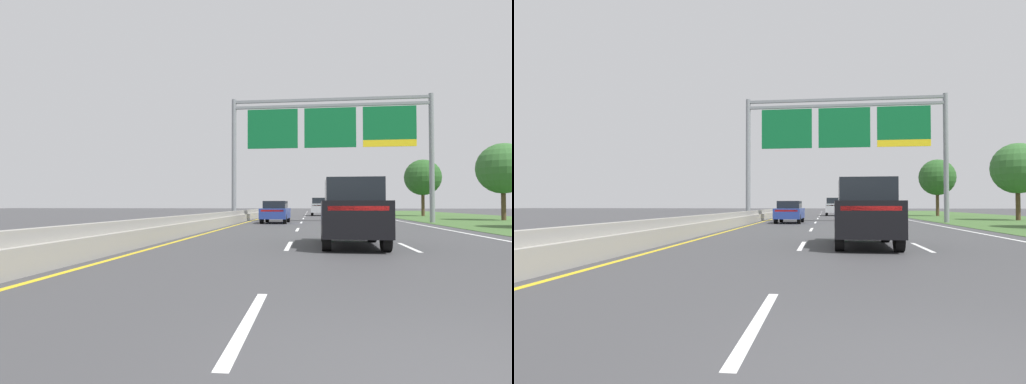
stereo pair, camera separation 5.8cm
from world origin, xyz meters
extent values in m
plane|color=#3D3D3F|center=(0.00, 35.00, 0.00)|extent=(220.00, 220.00, 0.00)
cube|color=white|center=(-1.85, 1.50, 0.00)|extent=(0.14, 3.00, 0.01)
cube|color=white|center=(-1.85, 10.50, 0.00)|extent=(0.14, 3.00, 0.01)
cube|color=white|center=(-1.85, 19.50, 0.00)|extent=(0.14, 3.00, 0.01)
cube|color=white|center=(-1.85, 28.50, 0.00)|extent=(0.14, 3.00, 0.01)
cube|color=white|center=(-1.85, 37.50, 0.00)|extent=(0.14, 3.00, 0.01)
cube|color=white|center=(-1.85, 46.50, 0.00)|extent=(0.14, 3.00, 0.01)
cube|color=white|center=(-1.85, 55.50, 0.00)|extent=(0.14, 3.00, 0.01)
cube|color=white|center=(-1.85, 64.50, 0.00)|extent=(0.14, 3.00, 0.01)
cube|color=white|center=(-1.85, 73.50, 0.00)|extent=(0.14, 3.00, 0.01)
cube|color=white|center=(-1.85, 82.50, 0.00)|extent=(0.14, 3.00, 0.01)
cube|color=white|center=(1.85, 10.50, 0.00)|extent=(0.14, 3.00, 0.01)
cube|color=white|center=(1.85, 19.50, 0.00)|extent=(0.14, 3.00, 0.01)
cube|color=white|center=(1.85, 28.50, 0.00)|extent=(0.14, 3.00, 0.01)
cube|color=white|center=(1.85, 37.50, 0.00)|extent=(0.14, 3.00, 0.01)
cube|color=white|center=(1.85, 46.50, 0.00)|extent=(0.14, 3.00, 0.01)
cube|color=white|center=(1.85, 55.50, 0.00)|extent=(0.14, 3.00, 0.01)
cube|color=white|center=(1.85, 64.50, 0.00)|extent=(0.14, 3.00, 0.01)
cube|color=white|center=(1.85, 73.50, 0.00)|extent=(0.14, 3.00, 0.01)
cube|color=white|center=(1.85, 82.50, 0.00)|extent=(0.14, 3.00, 0.01)
cube|color=white|center=(5.90, 35.00, 0.00)|extent=(0.16, 106.00, 0.01)
cube|color=gold|center=(-5.90, 35.00, 0.00)|extent=(0.16, 106.00, 0.01)
cube|color=#3D602D|center=(13.95, 35.00, 0.01)|extent=(14.00, 110.00, 0.02)
cube|color=#99968E|center=(-6.60, 35.00, 0.28)|extent=(0.60, 110.00, 0.55)
cube|color=#99968E|center=(-6.60, 35.00, 0.70)|extent=(0.25, 110.00, 0.30)
cylinder|color=gray|center=(-7.05, 29.55, 4.75)|extent=(0.36, 0.36, 9.49)
cylinder|color=gray|center=(7.65, 29.55, 4.75)|extent=(0.36, 0.36, 9.49)
cube|color=gray|center=(0.30, 29.55, 9.27)|extent=(14.70, 0.24, 0.20)
cube|color=gray|center=(0.30, 29.55, 8.82)|extent=(14.70, 0.24, 0.20)
cube|color=#0C602D|center=(-4.03, 29.37, 7.10)|extent=(3.83, 0.12, 3.00)
cube|color=#0C602D|center=(0.30, 29.37, 7.10)|extent=(3.83, 0.12, 3.00)
cube|color=#0C602D|center=(4.63, 29.37, 7.35)|extent=(3.83, 0.12, 2.50)
cube|color=yellow|center=(4.63, 29.37, 5.85)|extent=(3.83, 0.12, 0.50)
cube|color=silver|center=(3.95, 41.49, 0.92)|extent=(2.14, 5.45, 1.00)
cube|color=black|center=(3.97, 42.34, 1.81)|extent=(1.77, 1.95, 0.78)
cube|color=#B21414|center=(3.87, 38.83, 1.22)|extent=(1.68, 0.12, 0.12)
cube|color=silver|center=(3.90, 39.77, 1.52)|extent=(2.05, 2.00, 0.20)
cylinder|color=black|center=(3.14, 43.35, 0.42)|extent=(0.32, 0.85, 0.84)
cylinder|color=black|center=(4.84, 43.31, 0.42)|extent=(0.32, 0.85, 0.84)
cylinder|color=black|center=(3.05, 39.68, 0.42)|extent=(0.32, 0.85, 0.84)
cylinder|color=black|center=(4.75, 39.64, 0.42)|extent=(0.32, 0.85, 0.84)
cube|color=#B2B5BA|center=(-0.17, 48.89, 0.91)|extent=(1.97, 4.73, 1.05)
cube|color=black|center=(-0.17, 48.74, 1.77)|extent=(1.68, 3.02, 0.68)
cube|color=#B21414|center=(-0.20, 46.58, 1.22)|extent=(1.60, 0.10, 0.12)
cylinder|color=black|center=(-0.96, 50.50, 0.38)|extent=(0.27, 0.76, 0.76)
cylinder|color=black|center=(0.68, 50.47, 0.38)|extent=(0.27, 0.76, 0.76)
cylinder|color=black|center=(-1.01, 47.30, 0.38)|extent=(0.27, 0.76, 0.76)
cylinder|color=black|center=(0.63, 47.28, 0.38)|extent=(0.27, 0.76, 0.76)
cube|color=navy|center=(-3.66, 27.62, 0.69)|extent=(1.93, 4.45, 0.72)
cube|color=black|center=(-3.66, 27.57, 1.31)|extent=(1.62, 2.34, 0.52)
cube|color=#B21414|center=(-3.72, 25.46, 0.91)|extent=(1.53, 0.12, 0.12)
cylinder|color=black|center=(-4.42, 29.13, 0.33)|extent=(0.24, 0.67, 0.66)
cylinder|color=black|center=(-2.82, 29.09, 0.33)|extent=(0.24, 0.67, 0.66)
cylinder|color=black|center=(-4.50, 26.14, 0.33)|extent=(0.24, 0.67, 0.66)
cylinder|color=black|center=(-2.90, 26.10, 0.33)|extent=(0.24, 0.67, 0.66)
cube|color=black|center=(0.14, 10.71, 0.91)|extent=(1.98, 4.73, 1.05)
cube|color=black|center=(0.14, 10.56, 1.77)|extent=(1.69, 3.03, 0.68)
cube|color=#B21414|center=(0.10, 8.40, 1.22)|extent=(1.60, 0.11, 0.12)
cylinder|color=black|center=(-0.65, 12.32, 0.38)|extent=(0.27, 0.76, 0.76)
cylinder|color=black|center=(0.99, 12.29, 0.38)|extent=(0.27, 0.76, 0.76)
cylinder|color=black|center=(-0.70, 9.12, 0.38)|extent=(0.27, 0.76, 0.76)
cylinder|color=black|center=(0.94, 9.09, 0.38)|extent=(0.27, 0.76, 0.76)
cylinder|color=#4C3823|center=(14.64, 34.60, 1.32)|extent=(0.36, 0.36, 2.64)
sphere|color=#33662D|center=(14.64, 34.60, 4.32)|extent=(4.19, 4.19, 4.19)
cylinder|color=#4C3823|center=(11.53, 47.89, 1.40)|extent=(0.36, 0.36, 2.79)
sphere|color=#285623|center=(11.53, 47.89, 4.43)|extent=(4.09, 4.09, 4.09)
camera|label=1|loc=(-1.14, -3.35, 1.32)|focal=30.34mm
camera|label=2|loc=(-1.08, -3.34, 1.32)|focal=30.34mm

